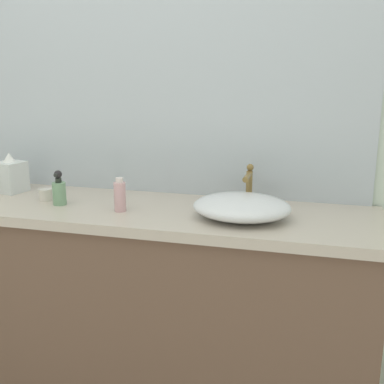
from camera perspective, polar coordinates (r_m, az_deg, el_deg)
bathroom_wall_rear at (r=2.09m, az=-5.11°, el=12.71°), size 6.00×0.06×2.60m
vanity_counter at (r=2.02m, az=-5.28°, el=-13.34°), size 1.80×0.50×0.84m
wall_mirror_panel at (r=2.03m, az=-3.39°, el=13.68°), size 1.72×0.01×0.99m
sink_basin at (r=1.72m, az=6.02°, el=-1.79°), size 0.36×0.30×0.09m
faucet at (r=1.86m, az=6.86°, el=1.23°), size 0.03×0.14×0.16m
soap_dispenser at (r=1.95m, az=-15.75°, el=0.13°), size 0.05×0.05×0.14m
lotion_bottle at (r=1.81m, az=-8.75°, el=-0.45°), size 0.05×0.05×0.13m
tissue_box at (r=2.23m, az=-21.04°, el=1.90°), size 0.13×0.13×0.17m
candle_jar at (r=2.05m, az=-17.26°, el=-0.29°), size 0.06×0.06×0.05m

